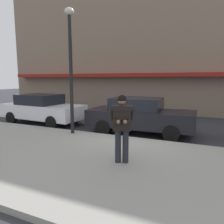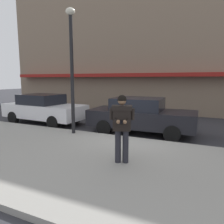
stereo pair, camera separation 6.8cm
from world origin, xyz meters
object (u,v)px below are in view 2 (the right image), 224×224
(man_texting_on_phone, at_px, (122,122))
(parked_sedan_mid, at_px, (141,115))
(street_lamp_post, at_px, (72,58))
(parked_sedan_near, at_px, (44,108))

(man_texting_on_phone, bearing_deg, parked_sedan_mid, 100.18)
(parked_sedan_mid, bearing_deg, man_texting_on_phone, -79.82)
(man_texting_on_phone, bearing_deg, street_lamp_post, 145.00)
(parked_sedan_mid, relative_size, street_lamp_post, 0.94)
(man_texting_on_phone, height_order, street_lamp_post, street_lamp_post)
(parked_sedan_near, relative_size, parked_sedan_mid, 1.00)
(parked_sedan_near, height_order, street_lamp_post, street_lamp_post)
(parked_sedan_near, distance_m, street_lamp_post, 4.13)
(parked_sedan_mid, relative_size, man_texting_on_phone, 2.54)
(parked_sedan_mid, height_order, man_texting_on_phone, man_texting_on_phone)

